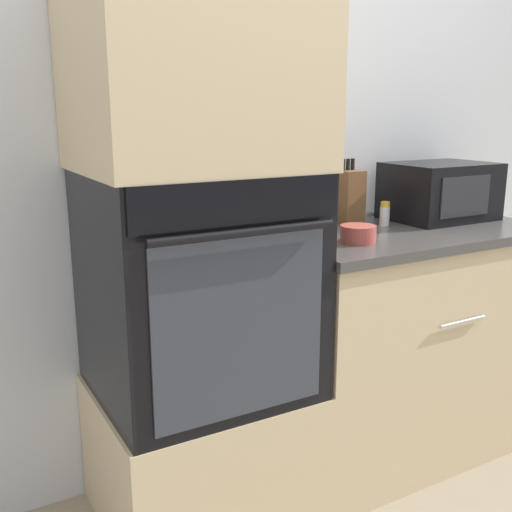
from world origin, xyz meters
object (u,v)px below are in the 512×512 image
at_px(wall_oven, 198,283).
at_px(condiment_jar_mid, 271,220).
at_px(knife_block, 347,196).
at_px(condiment_jar_far, 294,217).
at_px(condiment_jar_near, 385,214).
at_px(microwave, 440,191).
at_px(bowl, 358,234).

height_order(wall_oven, condiment_jar_mid, wall_oven).
distance_m(wall_oven, condiment_jar_mid, 0.49).
bearing_deg(condiment_jar_mid, knife_block, -3.92).
xyz_separation_m(knife_block, condiment_jar_far, (-0.23, 0.05, -0.07)).
bearing_deg(wall_oven, knife_block, 15.16).
distance_m(condiment_jar_near, condiment_jar_far, 0.36).
bearing_deg(condiment_jar_mid, microwave, -10.52).
xyz_separation_m(condiment_jar_near, condiment_jar_mid, (-0.44, 0.14, -0.01)).
bearing_deg(microwave, knife_block, 164.00).
bearing_deg(microwave, bowl, -161.67).
bearing_deg(condiment_jar_far, microwave, -14.38).
height_order(microwave, condiment_jar_far, microwave).
xyz_separation_m(knife_block, condiment_jar_near, (0.10, -0.12, -0.06)).
xyz_separation_m(knife_block, bowl, (-0.19, -0.31, -0.08)).
relative_size(microwave, condiment_jar_mid, 5.10).
height_order(wall_oven, bowl, wall_oven).
xyz_separation_m(wall_oven, knife_block, (0.75, 0.20, 0.20)).
bearing_deg(microwave, wall_oven, -175.56).
bearing_deg(condiment_jar_far, knife_block, -11.45).
height_order(wall_oven, condiment_jar_near, wall_oven).
distance_m(microwave, condiment_jar_far, 0.65).
bearing_deg(knife_block, microwave, -16.00).
xyz_separation_m(microwave, bowl, (-0.59, -0.19, -0.09)).
bearing_deg(bowl, condiment_jar_near, 33.65).
relative_size(knife_block, condiment_jar_near, 2.70).
bearing_deg(knife_block, condiment_jar_mid, 176.08).
height_order(knife_block, condiment_jar_far, knife_block).
xyz_separation_m(knife_block, condiment_jar_mid, (-0.34, 0.02, -0.07)).
relative_size(condiment_jar_near, condiment_jar_far, 1.21).
height_order(condiment_jar_near, condiment_jar_mid, condiment_jar_near).
relative_size(wall_oven, condiment_jar_far, 9.18).
bearing_deg(bowl, condiment_jar_mid, 114.91).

